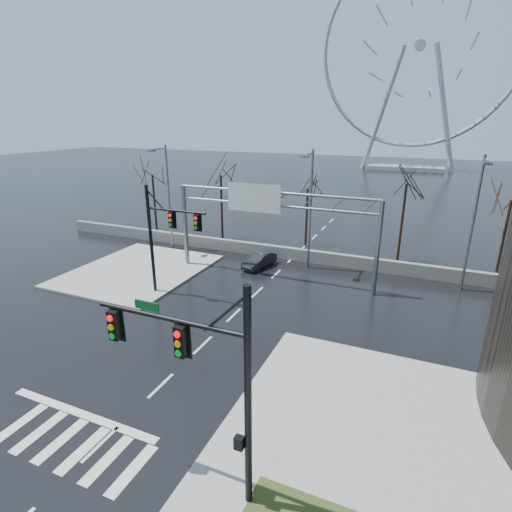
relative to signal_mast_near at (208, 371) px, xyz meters
The scene contains 17 objects.
ground 8.15m from the signal_mast_near, 141.85° to the left, with size 260.00×260.00×0.00m, color black.
sidewalk_right_ext 9.12m from the signal_mast_near, 51.18° to the left, with size 12.00×10.00×0.15m, color gray.
sidewalk_far 23.25m from the signal_mast_near, 135.18° to the left, with size 10.00×12.00×0.15m, color gray.
barrier_wall 24.96m from the signal_mast_near, 102.07° to the left, with size 52.00×0.50×1.10m, color slate.
signal_mast_near is the anchor object (origin of this frame).
signal_mast_far 17.03m from the signal_mast_near, 130.26° to the left, with size 4.72×0.41×8.00m.
sign_gantry 19.79m from the signal_mast_near, 106.19° to the left, with size 16.36×0.40×7.60m.
streetlight_left 28.07m from the signal_mast_near, 127.67° to the left, with size 0.50×2.55×10.00m.
streetlight_mid 22.44m from the signal_mast_near, 98.05° to the left, with size 0.50×2.55×10.00m.
streetlight_right 23.92m from the signal_mast_near, 68.25° to the left, with size 0.50×2.55×10.00m.
tree_far_left 36.36m from the signal_mast_near, 129.53° to the left, with size 3.50×3.50×7.00m.
tree_left 30.98m from the signal_mast_near, 117.18° to the left, with size 3.75×3.75×7.50m.
tree_center 29.00m from the signal_mast_near, 100.21° to the left, with size 3.25×3.25×6.50m.
tree_right 27.84m from the signal_mast_near, 82.02° to the left, with size 3.90×3.90×7.80m.
tree_far_right 30.45m from the signal_mast_near, 67.07° to the left, with size 3.40×3.40×6.80m.
ferris_wheel 101.29m from the signal_mast_near, 90.08° to the left, with size 45.00×6.00×50.91m.
car 22.60m from the signal_mast_near, 108.60° to the left, with size 1.29×3.69×1.22m, color black.
Camera 1 is at (10.68, -13.11, 12.31)m, focal length 28.00 mm.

